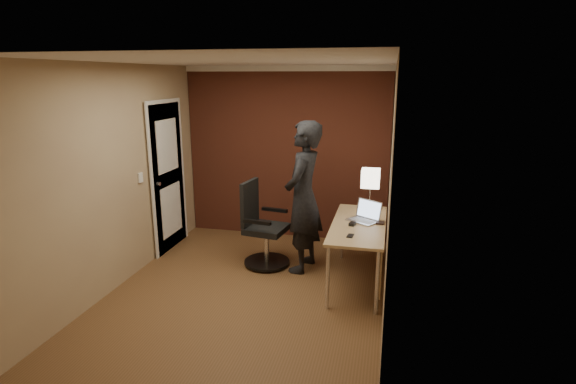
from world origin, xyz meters
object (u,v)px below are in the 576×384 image
Objects in this scene: desk_lamp at (371,179)px; office_chair at (262,229)px; wallet at (380,223)px; phone at (350,236)px; mouse at (352,224)px; person at (303,197)px; laptop at (366,215)px; desk at (365,234)px.

desk_lamp is 1.50m from office_chair.
phone is at bearing -120.79° from wallet.
desk_lamp reaches higher than mouse.
mouse is 0.36m from phone.
wallet is at bearing 86.32° from person.
laptop is at bearing -93.59° from desk_lamp.
office_chair reaches higher than wallet.
office_chair is at bearing 156.59° from phone.
desk_lamp is 0.85m from person.
desk_lamp is 0.51m from laptop.
desk_lamp is 0.62m from wallet.
laptop reaches higher than mouse.
desk_lamp is (0.02, 0.49, 0.55)m from desk.
desk is at bearing -11.14° from office_chair.
wallet is 0.97m from person.
desk_lamp is 0.50× the size of office_chair.
mouse is at bearing -149.08° from desk.
wallet reaches higher than phone.
wallet is (0.17, -0.08, -0.05)m from laptop.
laptop is at bearing 69.06° from mouse.
phone is (-0.12, -0.57, -0.06)m from laptop.
laptop is at bearing 93.35° from desk.
desk_lamp is 1.28× the size of laptop.
person reaches higher than phone.
person is at bearing 140.15° from phone.
laptop is 3.63× the size of phone.
desk is at bearing 81.36° from phone.
office_chair is (-1.30, 0.13, -0.32)m from laptop.
office_chair is (-1.32, -0.23, -0.68)m from desk_lamp.
mouse is at bearing -156.59° from wallet.
laptop is 3.80× the size of wallet.
laptop is 0.78m from person.
phone is at bearing 51.02° from person.
laptop is 0.39× the size of office_chair.
phone is 0.11× the size of office_chair.
person reaches higher than office_chair.
desk_lamp is at bearing 9.97° from office_chair.
wallet is 0.10× the size of office_chair.
desk is 0.48m from phone.
mouse is at bearing -105.14° from desk_lamp.
person is (-0.77, 0.25, 0.33)m from desk.
person is (-0.78, -0.24, -0.22)m from desk_lamp.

